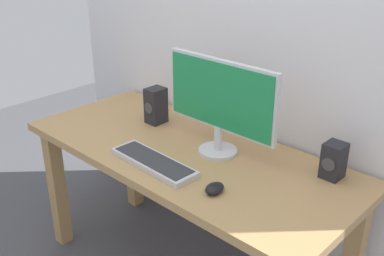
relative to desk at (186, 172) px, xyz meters
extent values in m
cube|color=tan|center=(0.00, 0.00, 0.10)|extent=(1.62, 0.70, 0.04)
cube|color=tan|center=(-0.74, -0.27, -0.28)|extent=(0.07, 0.07, 0.71)
cube|color=tan|center=(-0.74, 0.27, -0.28)|extent=(0.07, 0.07, 0.71)
cylinder|color=silver|center=(0.12, 0.08, 0.12)|extent=(0.18, 0.18, 0.02)
cylinder|color=silver|center=(0.12, 0.08, 0.19)|extent=(0.04, 0.04, 0.11)
cube|color=silver|center=(0.12, 0.09, 0.39)|extent=(0.58, 0.02, 0.31)
cube|color=#1E8C4C|center=(0.12, 0.08, 0.39)|extent=(0.55, 0.01, 0.29)
cube|color=silver|center=(0.00, -0.20, 0.13)|extent=(0.44, 0.15, 0.02)
cube|color=#333338|center=(0.00, -0.20, 0.14)|extent=(0.40, 0.12, 0.00)
ellipsoid|color=black|center=(0.33, -0.19, 0.13)|extent=(0.08, 0.10, 0.03)
cube|color=#232328|center=(0.60, 0.23, 0.19)|extent=(0.08, 0.09, 0.15)
cylinder|color=#3F3F44|center=(0.60, 0.19, 0.19)|extent=(0.06, 0.00, 0.06)
cube|color=#232328|center=(-0.33, 0.12, 0.21)|extent=(0.08, 0.10, 0.19)
cylinder|color=#3F3F44|center=(-0.33, 0.07, 0.21)|extent=(0.06, 0.00, 0.06)
camera|label=1|loc=(1.31, -1.35, 1.07)|focal=43.00mm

